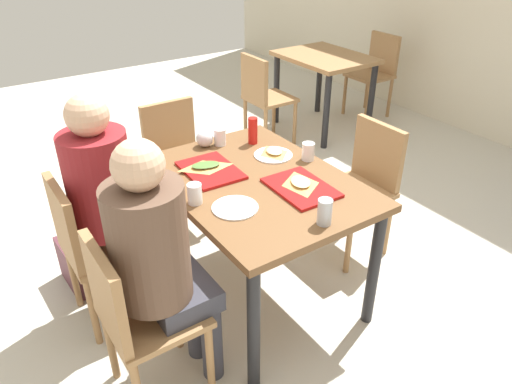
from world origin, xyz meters
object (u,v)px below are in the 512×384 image
at_px(main_table, 256,195).
at_px(plastic_cup_a, 308,151).
at_px(handbag, 79,264).
at_px(condiment_bottle, 253,131).
at_px(plastic_cup_b, 195,194).
at_px(person_in_red, 109,193).
at_px(paper_plate_center, 273,155).
at_px(tray_red_near, 210,170).
at_px(chair_near_left, 90,243).
at_px(tray_red_far, 301,188).
at_px(chair_near_right, 134,313).
at_px(pizza_slice_c, 274,152).
at_px(background_chair_far, 376,69).
at_px(foil_bundle, 205,139).
at_px(chair_left_end, 177,155).
at_px(soda_can, 325,212).
at_px(background_table, 324,68).
at_px(pizza_slice_b, 301,183).
at_px(chair_far_side, 364,179).
at_px(pizza_slice_a, 206,166).
at_px(paper_plate_near_edge, 235,208).
at_px(background_chair_near, 263,94).
at_px(person_in_brown_jacket, 159,254).
at_px(plastic_cup_c, 220,137).

relative_size(main_table, plastic_cup_a, 11.95).
bearing_deg(handbag, condiment_bottle, 76.38).
bearing_deg(plastic_cup_b, person_in_red, -136.79).
bearing_deg(paper_plate_center, tray_red_near, -94.36).
height_order(chair_near_left, paper_plate_center, chair_near_left).
bearing_deg(tray_red_far, tray_red_near, -145.90).
relative_size(chair_near_right, pizza_slice_c, 4.72).
xyz_separation_m(chair_near_right, plastic_cup_a, (-0.33, 1.19, 0.30)).
distance_m(handbag, background_chair_far, 3.70).
height_order(tray_red_near, foil_bundle, foil_bundle).
bearing_deg(chair_left_end, soda_can, 0.84).
xyz_separation_m(chair_near_right, paper_plate_center, (-0.48, 1.06, 0.26)).
height_order(pizza_slice_c, plastic_cup_b, plastic_cup_b).
bearing_deg(condiment_bottle, chair_near_left, -85.16).
xyz_separation_m(tray_red_near, background_table, (-1.49, 2.11, -0.14)).
distance_m(chair_near_left, background_chair_far, 3.78).
height_order(pizza_slice_b, condiment_bottle, condiment_bottle).
distance_m(main_table, pizza_slice_b, 0.27).
bearing_deg(plastic_cup_a, chair_far_side, 86.19).
bearing_deg(condiment_bottle, plastic_cup_a, 20.03).
relative_size(person_in_red, background_chair_far, 1.48).
height_order(tray_red_near, plastic_cup_b, plastic_cup_b).
bearing_deg(person_in_red, handbag, -155.88).
xyz_separation_m(chair_near_right, chair_far_side, (-0.30, 1.64, 0.00)).
bearing_deg(chair_near_right, handbag, -179.00).
relative_size(chair_left_end, background_chair_far, 1.00).
xyz_separation_m(tray_red_far, paper_plate_center, (-0.39, 0.11, -0.00)).
height_order(chair_near_right, pizza_slice_a, chair_near_right).
xyz_separation_m(chair_near_right, pizza_slice_a, (-0.54, 0.65, 0.28)).
relative_size(paper_plate_near_edge, condiment_bottle, 1.38).
bearing_deg(background_chair_near, tray_red_far, -29.84).
bearing_deg(person_in_brown_jacket, paper_plate_center, 117.49).
xyz_separation_m(main_table, plastic_cup_a, (-0.03, 0.37, 0.15)).
relative_size(chair_near_left, plastic_cup_b, 8.59).
relative_size(person_in_brown_jacket, tray_red_far, 3.52).
distance_m(person_in_red, background_table, 2.99).
distance_m(pizza_slice_b, pizza_slice_c, 0.39).
xyz_separation_m(chair_left_end, paper_plate_center, (0.80, 0.24, 0.26)).
height_order(plastic_cup_c, foil_bundle, same).
distance_m(pizza_slice_a, foil_bundle, 0.31).
bearing_deg(plastic_cup_b, background_table, 126.62).
xyz_separation_m(soda_can, condiment_bottle, (-0.90, 0.22, 0.02)).
distance_m(paper_plate_near_edge, plastic_cup_c, 0.73).
height_order(chair_near_right, pizza_slice_c, chair_near_right).
bearing_deg(plastic_cup_a, plastic_cup_b, -85.39).
relative_size(chair_near_left, tray_red_near, 2.39).
relative_size(paper_plate_near_edge, plastic_cup_a, 2.20).
xyz_separation_m(tray_red_near, background_chair_far, (-1.49, 2.85, -0.26)).
bearing_deg(paper_plate_near_edge, pizza_slice_c, 126.71).
bearing_deg(tray_red_near, chair_near_left, -97.66).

